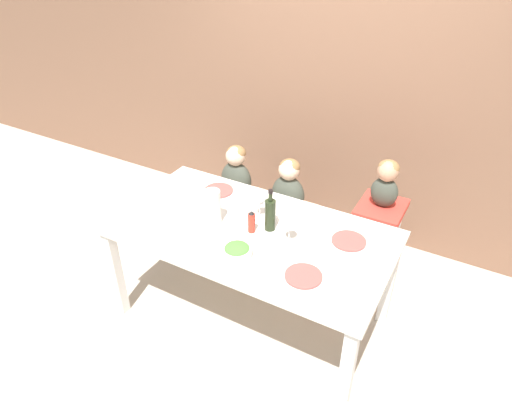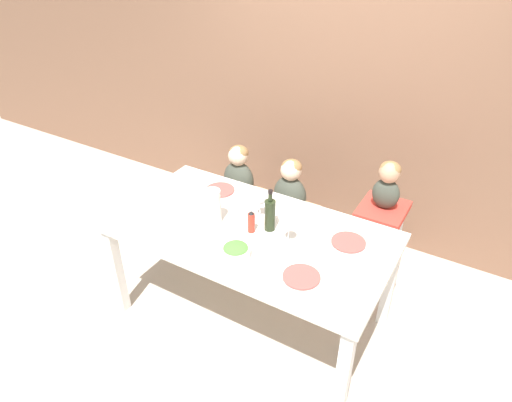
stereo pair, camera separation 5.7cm
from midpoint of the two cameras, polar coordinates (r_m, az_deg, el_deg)
name	(u,v)px [view 1 (the left image)]	position (r m, az deg, el deg)	size (l,w,h in m)	color
ground_plane	(251,314)	(3.46, -1.09, -13.94)	(14.00, 14.00, 0.00)	#BCB2A3
wall_back	(337,81)	(3.83, 9.66, 14.57)	(10.00, 0.06, 2.70)	brown
dining_table	(251,241)	(3.00, -1.23, -5.00)	(1.82, 0.97, 0.77)	silver
chair_far_left	(237,203)	(3.93, -2.81, -0.26)	(0.37, 0.43, 0.45)	silver
chair_far_center	(287,219)	(3.74, 3.45, -2.20)	(0.37, 0.43, 0.45)	silver
chair_right_highchair	(378,225)	(3.44, 14.60, -2.87)	(0.32, 0.37, 0.74)	silver
person_child_left	(236,172)	(3.78, -2.92, 3.64)	(0.27, 0.18, 0.47)	#3D4238
person_child_center	(288,186)	(3.58, 3.62, 1.82)	(0.27, 0.18, 0.47)	#3D4238
person_baby_right	(386,181)	(3.25, 15.48, 2.41)	(0.19, 0.15, 0.35)	#3D4238
wine_bottle	(270,214)	(2.89, 1.22, -1.63)	(0.07, 0.07, 0.29)	#232D19
paper_towel_roll	(213,207)	(2.97, -5.98, -0.74)	(0.11, 0.11, 0.24)	white
wine_glass_near	(290,223)	(2.78, 3.63, -2.79)	(0.08, 0.08, 0.18)	white
wine_glass_far	(260,199)	(3.00, -0.08, 0.21)	(0.08, 0.08, 0.18)	white
salad_bowl_large	(237,251)	(2.71, -2.99, -6.26)	(0.18, 0.18, 0.08)	white
dinner_plate_front_left	(155,223)	(3.08, -13.08, -2.72)	(0.21, 0.21, 0.01)	silver
dinner_plate_back_left	(219,190)	(3.36, -5.19, 1.32)	(0.21, 0.21, 0.01)	#D14C47
dinner_plate_back_right	(349,241)	(2.90, 10.98, -4.92)	(0.21, 0.21, 0.01)	#D14C47
dinner_plate_front_right	(303,276)	(2.61, 5.33, -9.32)	(0.21, 0.21, 0.01)	#D14C47
condiment_bottle_hot_sauce	(251,222)	(2.89, -1.13, -2.62)	(0.05, 0.05, 0.16)	red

